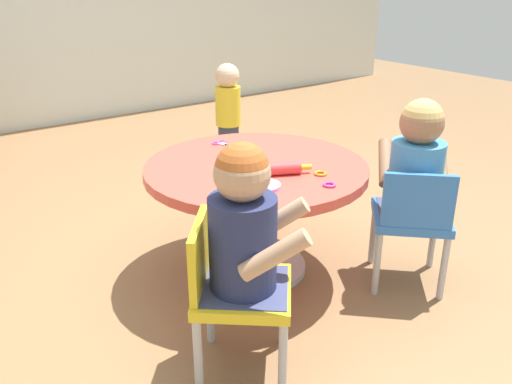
% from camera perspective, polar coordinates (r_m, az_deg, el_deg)
% --- Properties ---
extents(ground_plane, '(10.00, 10.00, 0.00)m').
position_cam_1_polar(ground_plane, '(2.43, -0.00, -8.11)').
color(ground_plane, olive).
extents(craft_table, '(0.92, 0.92, 0.50)m').
position_cam_1_polar(craft_table, '(2.26, -0.00, 0.27)').
color(craft_table, silver).
rests_on(craft_table, ground).
extents(child_chair_left, '(0.42, 0.42, 0.54)m').
position_cam_1_polar(child_chair_left, '(1.73, -2.52, -10.23)').
color(child_chair_left, '#B7B7BC').
rests_on(child_chair_left, ground).
extents(seated_child_left, '(0.44, 0.43, 0.51)m').
position_cam_1_polar(seated_child_left, '(1.61, -1.25, -3.51)').
color(seated_child_left, '#3F4772').
rests_on(seated_child_left, ground).
extents(child_chair_right, '(0.42, 0.42, 0.54)m').
position_cam_1_polar(child_chair_right, '(2.27, 16.20, -2.73)').
color(child_chair_right, '#B7B7BC').
rests_on(child_chair_right, ground).
extents(seated_child_right, '(0.43, 0.43, 0.51)m').
position_cam_1_polar(seated_child_right, '(2.22, 16.70, 3.00)').
color(seated_child_right, '#3F4772').
rests_on(seated_child_right, ground).
extents(toddler_standing, '(0.17, 0.17, 0.67)m').
position_cam_1_polar(toddler_standing, '(3.66, -2.98, 8.66)').
color(toddler_standing, '#33384C').
rests_on(toddler_standing, ground).
extents(rolling_pin, '(0.22, 0.12, 0.05)m').
position_cam_1_polar(rolling_pin, '(2.10, 2.87, 2.51)').
color(rolling_pin, '#D83F3F').
rests_on(rolling_pin, craft_table).
extents(craft_scissors, '(0.08, 0.14, 0.01)m').
position_cam_1_polar(craft_scissors, '(2.48, -3.58, 5.12)').
color(craft_scissors, silver).
rests_on(craft_scissors, craft_table).
extents(playdough_blob_0, '(0.10, 0.10, 0.01)m').
position_cam_1_polar(playdough_blob_0, '(2.10, -3.08, 2.01)').
color(playdough_blob_0, pink).
rests_on(playdough_blob_0, craft_table).
extents(playdough_blob_1, '(0.14, 0.14, 0.01)m').
position_cam_1_polar(playdough_blob_1, '(1.98, 0.66, 0.68)').
color(playdough_blob_1, '#CC99E5').
rests_on(playdough_blob_1, craft_table).
extents(cookie_cutter_0, '(0.07, 0.07, 0.01)m').
position_cam_1_polar(cookie_cutter_0, '(2.30, -1.52, 3.81)').
color(cookie_cutter_0, '#3F99D8').
rests_on(cookie_cutter_0, craft_table).
extents(cookie_cutter_1, '(0.05, 0.05, 0.01)m').
position_cam_1_polar(cookie_cutter_1, '(2.01, 7.80, 0.77)').
color(cookie_cutter_1, '#D83FA5').
rests_on(cookie_cutter_1, craft_table).
extents(cookie_cutter_2, '(0.05, 0.05, 0.01)m').
position_cam_1_polar(cookie_cutter_2, '(2.12, 6.86, 1.96)').
color(cookie_cutter_2, orange).
rests_on(cookie_cutter_2, craft_table).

